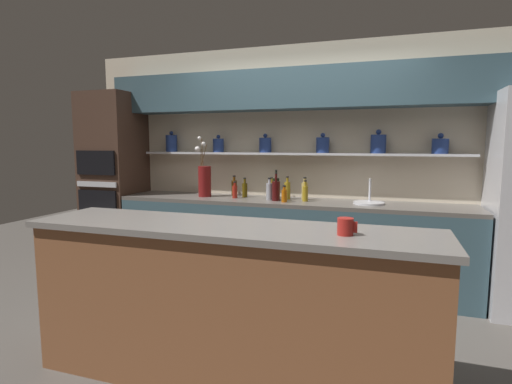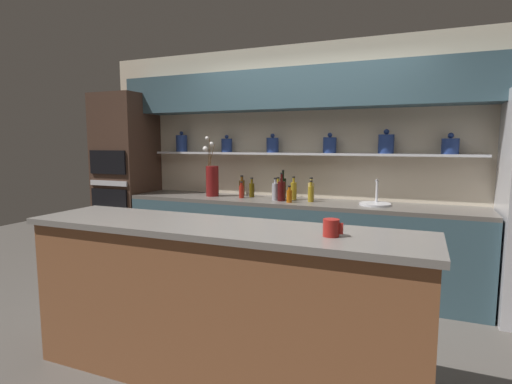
# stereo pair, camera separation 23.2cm
# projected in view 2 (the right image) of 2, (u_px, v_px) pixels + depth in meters

# --- Properties ---
(ground_plane) EXTENTS (12.00, 12.00, 0.00)m
(ground_plane) POSITION_uv_depth(u_px,v_px,m) (256.00, 336.00, 3.17)
(ground_plane) COLOR #4C4742
(back_wall_unit) EXTENTS (5.20, 0.44, 2.60)m
(back_wall_unit) POSITION_uv_depth(u_px,v_px,m) (309.00, 141.00, 4.38)
(back_wall_unit) COLOR beige
(back_wall_unit) RESTS_ON ground_plane
(back_counter_unit) EXTENTS (3.74, 0.62, 0.92)m
(back_counter_unit) POSITION_uv_depth(u_px,v_px,m) (293.00, 243.00, 4.28)
(back_counter_unit) COLOR #334C56
(back_counter_unit) RESTS_ON ground_plane
(island_counter) EXTENTS (2.58, 0.61, 1.02)m
(island_counter) POSITION_uv_depth(u_px,v_px,m) (218.00, 303.00, 2.53)
(island_counter) COLOR brown
(island_counter) RESTS_ON ground_plane
(oven_tower) EXTENTS (0.62, 0.64, 2.12)m
(oven_tower) POSITION_uv_depth(u_px,v_px,m) (127.00, 180.00, 5.04)
(oven_tower) COLOR #3D281E
(oven_tower) RESTS_ON ground_plane
(flower_vase) EXTENTS (0.18, 0.17, 0.68)m
(flower_vase) POSITION_uv_depth(u_px,v_px,m) (212.00, 179.00, 4.57)
(flower_vase) COLOR maroon
(flower_vase) RESTS_ON back_counter_unit
(sink_fixture) EXTENTS (0.31, 0.31, 0.25)m
(sink_fixture) POSITION_uv_depth(u_px,v_px,m) (375.00, 203.00, 3.91)
(sink_fixture) COLOR #B7B7BC
(sink_fixture) RESTS_ON back_counter_unit
(bottle_spirit_0) EXTENTS (0.07, 0.07, 0.24)m
(bottle_spirit_0) POSITION_uv_depth(u_px,v_px,m) (311.00, 191.00, 4.25)
(bottle_spirit_0) COLOR tan
(bottle_spirit_0) RESTS_ON back_counter_unit
(bottle_oil_1) EXTENTS (0.06, 0.06, 0.22)m
(bottle_oil_1) POSITION_uv_depth(u_px,v_px,m) (252.00, 189.00, 4.50)
(bottle_oil_1) COLOR #47380A
(bottle_oil_1) RESTS_ON back_counter_unit
(bottle_spirit_2) EXTENTS (0.07, 0.07, 0.23)m
(bottle_spirit_2) POSITION_uv_depth(u_px,v_px,m) (242.00, 187.00, 4.64)
(bottle_spirit_2) COLOR #4C2D0C
(bottle_spirit_2) RESTS_ON back_counter_unit
(bottle_sauce_3) EXTENTS (0.06, 0.06, 0.17)m
(bottle_sauce_3) POSITION_uv_depth(u_px,v_px,m) (289.00, 196.00, 4.08)
(bottle_sauce_3) COLOR #9E4C0A
(bottle_sauce_3) RESTS_ON back_counter_unit
(bottle_sauce_4) EXTENTS (0.06, 0.06, 0.18)m
(bottle_sauce_4) POSITION_uv_depth(u_px,v_px,m) (241.00, 191.00, 4.42)
(bottle_sauce_4) COLOR maroon
(bottle_sauce_4) RESTS_ON back_counter_unit
(bottle_oil_5) EXTENTS (0.06, 0.06, 0.23)m
(bottle_oil_5) POSITION_uv_depth(u_px,v_px,m) (278.00, 190.00, 4.38)
(bottle_oil_5) COLOR olive
(bottle_oil_5) RESTS_ON back_counter_unit
(bottle_oil_6) EXTENTS (0.07, 0.07, 0.25)m
(bottle_oil_6) POSITION_uv_depth(u_px,v_px,m) (294.00, 190.00, 4.29)
(bottle_oil_6) COLOR olive
(bottle_oil_6) RESTS_ON back_counter_unit
(bottle_spirit_7) EXTENTS (0.07, 0.07, 0.24)m
(bottle_spirit_7) POSITION_uv_depth(u_px,v_px,m) (275.00, 191.00, 4.25)
(bottle_spirit_7) COLOR gray
(bottle_spirit_7) RESTS_ON back_counter_unit
(bottle_wine_8) EXTENTS (0.07, 0.07, 0.31)m
(bottle_wine_8) POSITION_uv_depth(u_px,v_px,m) (283.00, 187.00, 4.44)
(bottle_wine_8) COLOR black
(bottle_wine_8) RESTS_ON back_counter_unit
(bottle_oil_9) EXTENTS (0.06, 0.06, 0.22)m
(bottle_oil_9) POSITION_uv_depth(u_px,v_px,m) (311.00, 193.00, 4.12)
(bottle_oil_9) COLOR olive
(bottle_oil_9) RESTS_ON back_counter_unit
(bottle_wine_10) EXTENTS (0.08, 0.08, 0.30)m
(bottle_wine_10) POSITION_uv_depth(u_px,v_px,m) (282.00, 191.00, 4.18)
(bottle_wine_10) COLOR #380C0C
(bottle_wine_10) RESTS_ON back_counter_unit
(coffee_mug) EXTENTS (0.11, 0.09, 0.09)m
(coffee_mug) POSITION_uv_depth(u_px,v_px,m) (331.00, 228.00, 2.16)
(coffee_mug) COLOR maroon
(coffee_mug) RESTS_ON island_counter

